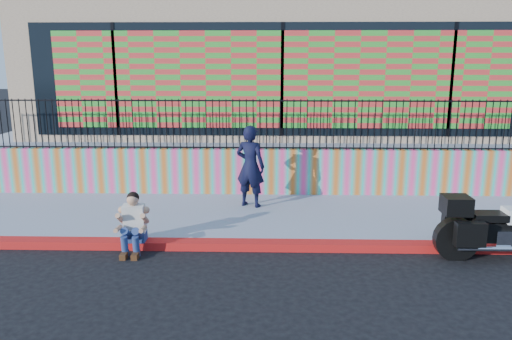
{
  "coord_description": "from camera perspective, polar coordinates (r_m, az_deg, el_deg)",
  "views": [
    {
      "loc": [
        -0.32,
        -8.54,
        3.43
      ],
      "look_at": [
        -0.58,
        1.2,
        1.21
      ],
      "focal_mm": 35.0,
      "sensor_mm": 36.0,
      "label": 1
    }
  ],
  "objects": [
    {
      "name": "ground",
      "position": [
        9.21,
        3.44,
        -9.03
      ],
      "size": [
        90.0,
        90.0,
        0.0
      ],
      "primitive_type": "plane",
      "color": "black",
      "rests_on": "ground"
    },
    {
      "name": "red_curb",
      "position": [
        9.18,
        3.44,
        -8.6
      ],
      "size": [
        16.0,
        0.3,
        0.15
      ],
      "primitive_type": "cube",
      "color": "red",
      "rests_on": "ground"
    },
    {
      "name": "sidewalk",
      "position": [
        10.73,
        3.16,
        -5.37
      ],
      "size": [
        16.0,
        3.0,
        0.15
      ],
      "primitive_type": "cube",
      "color": "gray",
      "rests_on": "ground"
    },
    {
      "name": "mural_wall",
      "position": [
        12.11,
        2.99,
        -0.19
      ],
      "size": [
        16.0,
        0.2,
        1.1
      ],
      "primitive_type": "cube",
      "color": "#FF438B",
      "rests_on": "sidewalk"
    },
    {
      "name": "metal_fence",
      "position": [
        11.9,
        3.05,
        5.21
      ],
      "size": [
        15.8,
        0.04,
        1.2
      ],
      "primitive_type": null,
      "color": "black",
      "rests_on": "mural_wall"
    },
    {
      "name": "elevated_platform",
      "position": [
        17.13,
        2.57,
        3.43
      ],
      "size": [
        16.0,
        10.0,
        1.25
      ],
      "primitive_type": "cube",
      "color": "gray",
      "rests_on": "ground"
    },
    {
      "name": "storefront_building",
      "position": [
        16.68,
        2.67,
        12.23
      ],
      "size": [
        14.0,
        8.06,
        4.0
      ],
      "color": "tan",
      "rests_on": "elevated_platform"
    },
    {
      "name": "police_motorcycle",
      "position": [
        9.56,
        26.67,
        -5.6
      ],
      "size": [
        2.41,
        0.8,
        1.5
      ],
      "color": "black",
      "rests_on": "ground"
    },
    {
      "name": "police_officer",
      "position": [
        11.01,
        -0.65,
        0.44
      ],
      "size": [
        0.78,
        0.66,
        1.82
      ],
      "primitive_type": "imported",
      "rotation": [
        0.0,
        0.0,
        2.75
      ],
      "color": "black",
      "rests_on": "sidewalk"
    },
    {
      "name": "seated_man",
      "position": [
        9.16,
        -13.93,
        -6.53
      ],
      "size": [
        0.54,
        0.71,
        1.06
      ],
      "color": "navy",
      "rests_on": "ground"
    }
  ]
}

